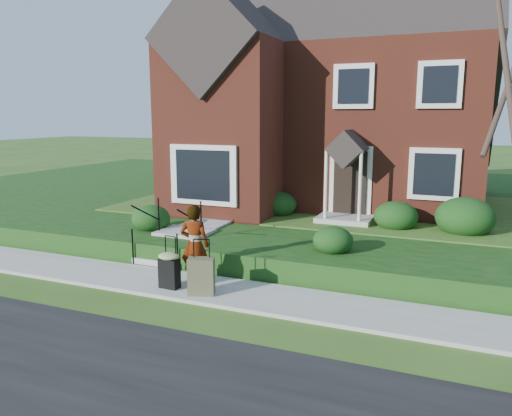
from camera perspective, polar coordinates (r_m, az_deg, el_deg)
The scene contains 10 objects.
ground at distance 10.80m, azimuth -2.78°, elevation -9.88°, with size 120.00×120.00×0.00m, color #2D5119.
sidewalk at distance 10.79m, azimuth -2.78°, elevation -9.68°, with size 60.00×1.60×0.08m, color #9E9B93.
terrace at distance 20.33m, azimuth 21.27°, elevation 0.04°, with size 44.00×20.00×0.60m, color #103C10.
walkway at distance 16.02m, azimuth -3.21°, elevation -0.73°, with size 1.20×6.00×0.06m, color #9E9B93.
main_house at distance 19.34m, azimuth 9.22°, elevation 14.90°, with size 10.40×10.20×9.40m.
front_steps at distance 13.36m, azimuth -9.12°, elevation -3.84°, with size 1.40×2.02×1.50m.
foundation_shrubs at distance 14.74m, azimuth 6.95°, elevation -0.06°, with size 10.17×4.67×1.10m.
woman at distance 11.02m, azimuth -7.02°, elevation -4.21°, with size 0.65×0.43×1.79m, color #999999.
suitcase_black at distance 10.99m, azimuth -9.89°, elevation -6.77°, with size 0.50×0.42×1.15m.
suitcase_olive at distance 10.52m, azimuth -6.27°, elevation -7.76°, with size 0.61×0.47×1.18m.
Camera 1 is at (4.37, -9.12, 3.79)m, focal length 35.00 mm.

